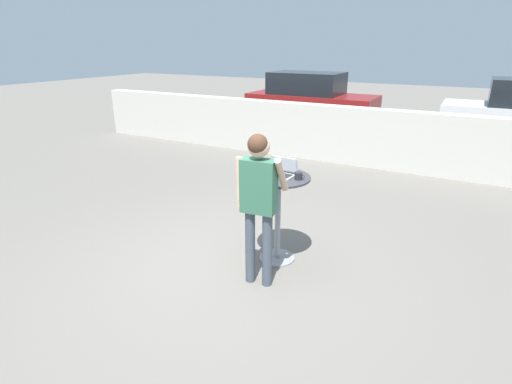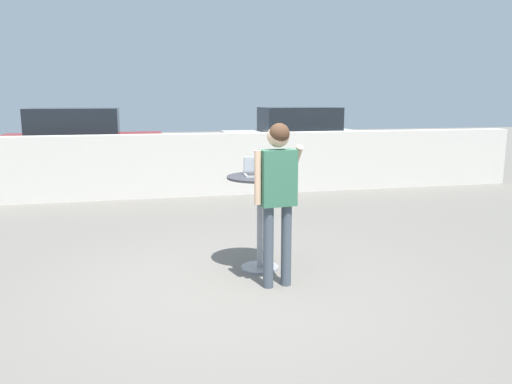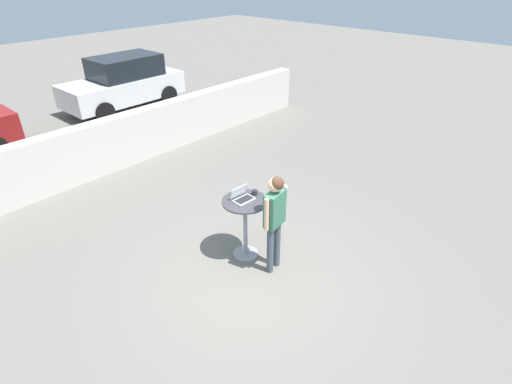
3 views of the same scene
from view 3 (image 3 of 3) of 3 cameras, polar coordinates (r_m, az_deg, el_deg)
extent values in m
plane|color=slate|center=(6.60, -0.31, -12.17)|extent=(50.00, 50.00, 0.00)
cube|color=beige|center=(9.96, -23.06, 5.22)|extent=(14.61, 0.35, 1.26)
cylinder|color=gray|center=(7.05, -1.47, -8.78)|extent=(0.44, 0.44, 0.03)
cylinder|color=gray|center=(6.73, -1.53, -5.23)|extent=(0.07, 0.07, 1.05)
cylinder|color=#333338|center=(6.43, -1.60, -1.34)|extent=(0.75, 0.75, 0.02)
cube|color=#B7BABF|center=(6.43, -1.71, -1.12)|extent=(0.35, 0.23, 0.02)
cube|color=black|center=(6.42, -1.71, -1.05)|extent=(0.31, 0.19, 0.00)
cube|color=#B7BABF|center=(6.46, -2.48, 0.08)|extent=(0.34, 0.08, 0.19)
cube|color=white|center=(6.45, -2.45, 0.07)|extent=(0.31, 0.07, 0.17)
cylinder|color=#232328|center=(6.56, -0.21, -0.06)|extent=(0.09, 0.09, 0.08)
torus|color=#232328|center=(6.60, 0.12, 0.14)|extent=(0.04, 0.01, 0.04)
cylinder|color=#424C56|center=(6.45, 2.03, -8.28)|extent=(0.11, 0.11, 0.88)
cylinder|color=#424C56|center=(6.58, 3.02, -7.38)|extent=(0.11, 0.11, 0.88)
cube|color=#33664C|center=(6.09, 2.69, -2.44)|extent=(0.39, 0.22, 0.58)
sphere|color=#DBAD89|center=(5.87, 2.78, 1.06)|extent=(0.23, 0.23, 0.23)
sphere|color=#472D1E|center=(5.85, 3.02, 1.22)|extent=(0.21, 0.21, 0.21)
cylinder|color=#DBAD89|center=(5.93, 1.52, -3.25)|extent=(0.07, 0.07, 0.55)
cylinder|color=#DBAD89|center=(6.22, 3.19, -0.35)|extent=(0.11, 0.33, 0.42)
cube|color=silver|center=(14.69, -18.41, 13.82)|extent=(4.00, 1.67, 0.73)
cube|color=black|center=(14.62, -18.20, 16.68)|extent=(2.20, 1.46, 0.69)
cylinder|color=black|center=(13.56, -20.85, 10.60)|extent=(0.64, 0.23, 0.64)
cylinder|color=black|center=(14.91, -23.87, 11.67)|extent=(0.64, 0.23, 0.64)
cylinder|color=black|center=(14.80, -12.45, 13.40)|extent=(0.64, 0.23, 0.64)
cylinder|color=black|center=(16.04, -15.94, 14.26)|extent=(0.64, 0.23, 0.64)
camera|label=1|loc=(6.15, 41.76, 4.47)|focal=28.00mm
camera|label=2|loc=(3.98, 56.13, -25.54)|focal=35.00mm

